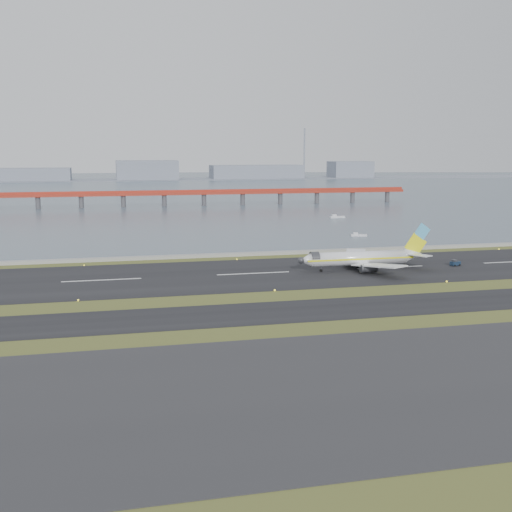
% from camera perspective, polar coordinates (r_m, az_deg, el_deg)
% --- Properties ---
extents(ground, '(1000.00, 1000.00, 0.00)m').
position_cam_1_polar(ground, '(145.09, 2.44, -3.77)').
color(ground, '#394E1B').
rests_on(ground, ground).
extents(apron_strip, '(1000.00, 50.00, 0.10)m').
position_cam_1_polar(apron_strip, '(95.45, 11.54, -10.97)').
color(apron_strip, '#2C2C2F').
rests_on(apron_strip, ground).
extents(taxiway_strip, '(1000.00, 18.00, 0.10)m').
position_cam_1_polar(taxiway_strip, '(133.89, 3.83, -4.88)').
color(taxiway_strip, black).
rests_on(taxiway_strip, ground).
extents(runway_strip, '(1000.00, 45.00, 0.10)m').
position_cam_1_polar(runway_strip, '(173.52, -0.23, -1.57)').
color(runway_strip, black).
rests_on(runway_strip, ground).
extents(seawall, '(1000.00, 2.50, 1.00)m').
position_cam_1_polar(seawall, '(202.34, -2.14, 0.12)').
color(seawall, '#999994').
rests_on(seawall, ground).
extents(bay_water, '(1400.00, 800.00, 1.30)m').
position_cam_1_polar(bay_water, '(598.16, -9.59, 6.05)').
color(bay_water, '#404E5C').
rests_on(bay_water, ground).
extents(red_pier, '(260.00, 5.00, 10.20)m').
position_cam_1_polar(red_pier, '(391.25, -4.65, 5.55)').
color(red_pier, '#A12B1B').
rests_on(red_pier, ground).
extents(far_shoreline, '(1400.00, 80.00, 60.50)m').
position_cam_1_polar(far_shoreline, '(758.29, -9.37, 7.18)').
color(far_shoreline, gray).
rests_on(far_shoreline, ground).
extents(airliner, '(38.52, 32.89, 12.80)m').
position_cam_1_polar(airliner, '(180.57, 9.58, -0.17)').
color(airliner, white).
rests_on(airliner, ground).
extents(pushback_tug, '(3.24, 2.40, 1.85)m').
position_cam_1_polar(pushback_tug, '(193.60, 17.28, -0.60)').
color(pushback_tug, '#15263B').
rests_on(pushback_tug, ground).
extents(workboat_near, '(6.41, 3.48, 1.49)m').
position_cam_1_polar(workboat_near, '(252.92, 9.09, 1.85)').
color(workboat_near, silver).
rests_on(workboat_near, ground).
extents(workboat_far, '(7.54, 2.74, 1.80)m').
position_cam_1_polar(workboat_far, '(320.66, 7.19, 3.48)').
color(workboat_far, silver).
rests_on(workboat_far, ground).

